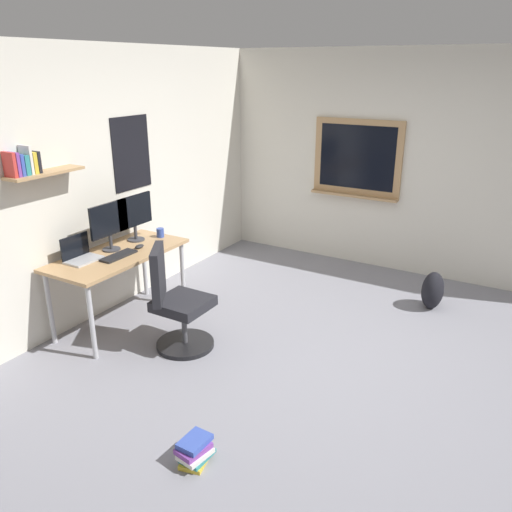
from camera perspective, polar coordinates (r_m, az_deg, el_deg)
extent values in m
plane|color=gray|center=(4.57, 8.22, -11.48)|extent=(5.20, 5.20, 0.00)
cube|color=silver|center=(5.40, -15.96, 7.90)|extent=(5.00, 0.10, 2.60)
cube|color=tan|center=(4.71, -22.32, 8.52)|extent=(0.68, 0.20, 0.02)
cube|color=black|center=(5.52, -13.64, 11.01)|extent=(0.52, 0.01, 0.74)
cube|color=#C63833|center=(4.54, -25.63, 9.10)|extent=(0.03, 0.14, 0.20)
cube|color=#7A3D99|center=(4.56, -25.26, 9.16)|extent=(0.03, 0.14, 0.19)
cube|color=#3851B2|center=(4.58, -24.87, 9.14)|extent=(0.03, 0.14, 0.17)
cube|color=teal|center=(4.61, -24.44, 9.17)|extent=(0.04, 0.14, 0.16)
cube|color=silver|center=(4.62, -24.11, 9.71)|extent=(0.02, 0.14, 0.23)
cube|color=gold|center=(4.65, -23.70, 9.45)|extent=(0.04, 0.14, 0.18)
cube|color=black|center=(4.67, -23.33, 9.56)|extent=(0.03, 0.14, 0.18)
cube|color=silver|center=(6.34, 17.54, 9.50)|extent=(0.10, 5.00, 2.60)
cube|color=tan|center=(6.46, 11.16, 10.70)|extent=(0.04, 1.10, 0.90)
cube|color=black|center=(6.45, 11.12, 10.68)|extent=(0.01, 0.94, 0.76)
cube|color=tan|center=(6.51, 10.75, 6.62)|extent=(0.12, 1.10, 0.03)
cube|color=tan|center=(5.03, -15.06, 0.15)|extent=(1.36, 0.65, 0.03)
cylinder|color=#B7B7BC|center=(4.61, -17.74, -7.01)|extent=(0.04, 0.04, 0.70)
cylinder|color=#B7B7BC|center=(5.42, -8.12, -2.00)|extent=(0.04, 0.04, 0.70)
cylinder|color=#B7B7BC|center=(4.99, -21.86, -5.40)|extent=(0.04, 0.04, 0.70)
cylinder|color=#B7B7BC|center=(5.75, -12.26, -0.96)|extent=(0.04, 0.04, 0.70)
cylinder|color=black|center=(4.78, -7.83, -9.63)|extent=(0.52, 0.52, 0.04)
cylinder|color=#4C4C51|center=(4.69, -7.95, -7.62)|extent=(0.05, 0.05, 0.34)
cube|color=#232328|center=(4.59, -8.08, -5.25)|extent=(0.44, 0.44, 0.09)
cube|color=#232328|center=(4.50, -10.79, -1.99)|extent=(0.37, 0.28, 0.48)
cube|color=#ADAFB5|center=(4.91, -18.52, -0.41)|extent=(0.31, 0.21, 0.02)
cube|color=black|center=(4.95, -19.43, 1.03)|extent=(0.31, 0.01, 0.21)
cylinder|color=#38383D|center=(5.13, -15.71, 0.73)|extent=(0.17, 0.17, 0.01)
cylinder|color=#38383D|center=(5.10, -15.80, 1.54)|extent=(0.03, 0.03, 0.14)
cube|color=black|center=(5.03, -15.96, 3.95)|extent=(0.46, 0.02, 0.31)
cylinder|color=#38383D|center=(5.35, -13.14, 1.79)|extent=(0.17, 0.17, 0.01)
cylinder|color=#38383D|center=(5.33, -13.20, 2.58)|extent=(0.03, 0.03, 0.14)
cube|color=black|center=(5.26, -13.32, 4.89)|extent=(0.46, 0.02, 0.31)
cube|color=black|center=(4.93, -14.97, 0.03)|extent=(0.37, 0.13, 0.02)
ellipsoid|color=#262628|center=(5.11, -12.79, 1.05)|extent=(0.10, 0.06, 0.03)
cylinder|color=#334CA5|center=(5.39, -10.56, 2.56)|extent=(0.08, 0.08, 0.09)
ellipsoid|color=black|center=(5.67, 18.98, -3.62)|extent=(0.32, 0.22, 0.40)
cube|color=gold|center=(3.58, -6.73, -21.49)|extent=(0.24, 0.19, 0.03)
cube|color=teal|center=(3.56, -6.51, -21.11)|extent=(0.21, 0.15, 0.03)
cube|color=silver|center=(3.53, -6.74, -20.93)|extent=(0.23, 0.18, 0.03)
cube|color=#7A3D99|center=(3.52, -6.94, -20.40)|extent=(0.23, 0.18, 0.04)
cube|color=#3851B2|center=(3.51, -6.81, -19.74)|extent=(0.21, 0.16, 0.04)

